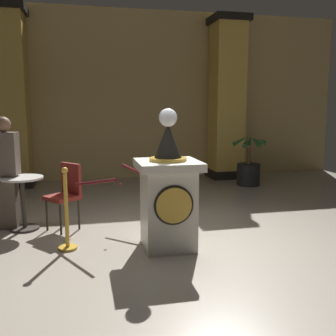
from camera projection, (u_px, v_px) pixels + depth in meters
ground_plane at (161, 240)px, 5.20m from camera, size 11.28×11.28×0.00m
back_wall at (122, 96)px, 9.50m from camera, size 11.28×0.16×4.08m
pedestal_clock at (168, 195)px, 4.83m from camera, size 0.77×0.77×1.75m
stanchion_near at (163, 198)px, 6.11m from camera, size 0.24×0.24×0.98m
stanchion_far at (67, 221)px, 4.82m from camera, size 0.24×0.24×1.04m
velvet_rope at (120, 178)px, 5.40m from camera, size 1.26×1.25×0.22m
column_left at (9, 99)px, 8.50m from camera, size 0.95×0.95×3.92m
column_right at (227, 100)px, 9.58m from camera, size 0.88×0.88×3.92m
potted_palm_right at (249, 170)px, 8.79m from camera, size 0.73×0.78×1.17m
bystander_guest at (6, 170)px, 5.56m from camera, size 0.39×0.28×1.63m
cafe_table at (23, 196)px, 5.58m from camera, size 0.59×0.59×0.77m
cafe_chair_red at (66, 190)px, 5.60m from camera, size 0.56×0.56×0.96m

